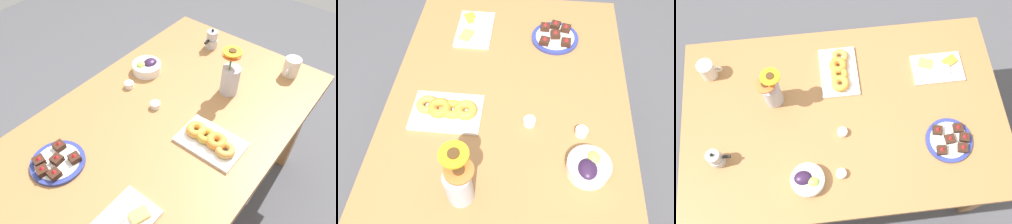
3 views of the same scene
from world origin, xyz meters
The scene contains 9 objects.
ground_plane centered at (0.00, 0.00, 0.00)m, with size 6.00×6.00×0.00m, color #4C4C51.
dining_table centered at (0.00, 0.00, 0.65)m, with size 1.60×1.00×0.74m.
grape_bowl centered at (-0.20, -0.31, 0.77)m, with size 0.15×0.15×0.07m.
cheese_platter centered at (0.51, 0.21, 0.75)m, with size 0.26×0.17×0.03m.
croissant_platter centered at (0.00, 0.24, 0.76)m, with size 0.19×0.28×0.05m.
jam_cup_honey centered at (-0.02, -0.09, 0.76)m, with size 0.05×0.05×0.03m.
jam_cup_berry centered at (-0.05, -0.29, 0.76)m, with size 0.05×0.05×0.03m.
dessert_plate centered at (0.49, -0.19, 0.75)m, with size 0.22×0.22×0.05m.
flower_vase centered at (-0.34, 0.12, 0.83)m, with size 0.12×0.11×0.26m.
Camera 2 is at (-0.75, -0.07, 1.81)m, focal length 35.00 mm.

